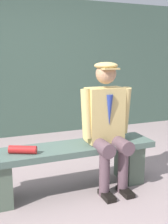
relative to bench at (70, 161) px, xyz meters
The scene contains 5 objects.
ground_plane 0.33m from the bench, ahead, with size 30.00×30.00×0.00m, color gray.
bench is the anchor object (origin of this frame).
seated_man 0.58m from the bench, behind, with size 0.56×0.53×1.36m.
rolled_magazine 0.54m from the bench, ahead, with size 0.08×0.08×0.27m, color #B21E1E.
stadium_wall 2.52m from the bench, 90.00° to the right, with size 12.00×0.24×2.39m, color #3E5649.
Camera 1 is at (0.90, 2.62, 1.43)m, focal length 44.53 mm.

